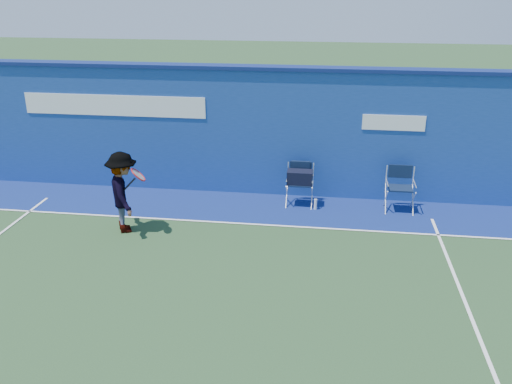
# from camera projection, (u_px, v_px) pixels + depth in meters

# --- Properties ---
(ground) EXTENTS (80.00, 80.00, 0.00)m
(ground) POSITION_uv_depth(u_px,v_px,m) (187.00, 305.00, 8.79)
(ground) COLOR #274324
(ground) RESTS_ON ground
(stadium_wall) EXTENTS (24.00, 0.50, 3.08)m
(stadium_wall) POSITION_uv_depth(u_px,v_px,m) (238.00, 130.00, 13.01)
(stadium_wall) COLOR navy
(stadium_wall) RESTS_ON ground
(out_of_bounds_strip) EXTENTS (24.00, 1.80, 0.01)m
(out_of_bounds_strip) POSITION_uv_depth(u_px,v_px,m) (231.00, 207.00, 12.56)
(out_of_bounds_strip) COLOR navy
(out_of_bounds_strip) RESTS_ON ground
(court_lines) EXTENTS (24.00, 12.00, 0.01)m
(court_lines) POSITION_uv_depth(u_px,v_px,m) (195.00, 285.00, 9.34)
(court_lines) COLOR white
(court_lines) RESTS_ON out_of_bounds_strip
(directors_chair_left) EXTENTS (0.59, 0.54, 0.99)m
(directors_chair_left) POSITION_uv_depth(u_px,v_px,m) (300.00, 188.00, 12.54)
(directors_chair_left) COLOR silver
(directors_chair_left) RESTS_ON ground
(directors_chair_right) EXTENTS (0.60, 0.54, 1.01)m
(directors_chair_right) POSITION_uv_depth(u_px,v_px,m) (399.00, 197.00, 12.26)
(directors_chair_right) COLOR silver
(directors_chair_right) RESTS_ON ground
(water_bottle) EXTENTS (0.07, 0.07, 0.26)m
(water_bottle) POSITION_uv_depth(u_px,v_px,m) (316.00, 204.00, 12.38)
(water_bottle) COLOR silver
(water_bottle) RESTS_ON ground
(tennis_player) EXTENTS (1.13, 1.27, 1.71)m
(tennis_player) POSITION_uv_depth(u_px,v_px,m) (123.00, 192.00, 11.09)
(tennis_player) COLOR #EA4738
(tennis_player) RESTS_ON ground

